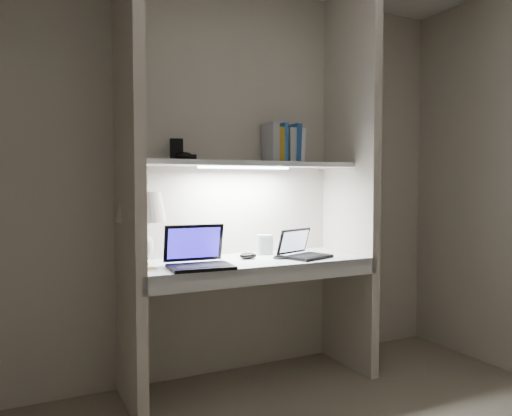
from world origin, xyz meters
TOP-DOWN VIEW (x-y plane):
  - back_wall at (0.00, 1.50)m, footprint 3.20×0.01m
  - alcove_panel_left at (-0.73, 1.23)m, footprint 0.06×0.55m
  - alcove_panel_right at (0.73, 1.23)m, footprint 0.06×0.55m
  - desk at (0.00, 1.23)m, footprint 1.40×0.55m
  - desk_apron at (0.00, 0.96)m, footprint 1.46×0.03m
  - shelf at (0.00, 1.32)m, footprint 1.40×0.36m
  - strip_light at (0.00, 1.32)m, footprint 0.60×0.04m
  - table_lamp at (-0.64, 1.33)m, footprint 0.28×0.28m
  - laptop_main at (-0.38, 1.11)m, footprint 0.36×0.32m
  - laptop_netbook at (0.32, 1.15)m, footprint 0.34×0.32m
  - speaker at (0.16, 1.36)m, footprint 0.10×0.08m
  - mouse at (-0.01, 1.25)m, footprint 0.12×0.09m
  - cable_coil at (0.19, 1.19)m, footprint 0.13×0.13m
  - sticky_note at (-0.64, 1.19)m, footprint 0.07×0.07m
  - book_row at (0.31, 1.40)m, footprint 0.24×0.17m
  - shelf_box at (-0.41, 1.41)m, footprint 0.09×0.07m
  - shelf_gadget at (-0.37, 1.40)m, footprint 0.15×0.13m

SIDE VIEW (x-z plane):
  - desk_apron at x=0.00m, z-range 0.67..0.77m
  - desk at x=0.00m, z-range 0.73..0.77m
  - sticky_note at x=-0.64m, z-range 0.77..0.77m
  - cable_coil at x=0.19m, z-range 0.77..0.78m
  - mouse at x=-0.01m, z-range 0.77..0.81m
  - laptop_netbook at x=0.32m, z-range 0.72..0.90m
  - laptop_main at x=-0.38m, z-range 0.71..0.94m
  - speaker at x=0.16m, z-range 0.77..0.90m
  - table_lamp at x=-0.64m, z-range 0.84..1.26m
  - back_wall at x=0.00m, z-range 0.00..2.50m
  - alcove_panel_left at x=-0.73m, z-range 0.00..2.50m
  - alcove_panel_right at x=0.73m, z-range 0.00..2.50m
  - strip_light at x=0.00m, z-range 1.32..1.34m
  - shelf at x=0.00m, z-range 1.34..1.36m
  - shelf_gadget at x=-0.37m, z-range 1.37..1.42m
  - shelf_box at x=-0.41m, z-range 1.36..1.50m
  - book_row at x=0.31m, z-range 1.36..1.61m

